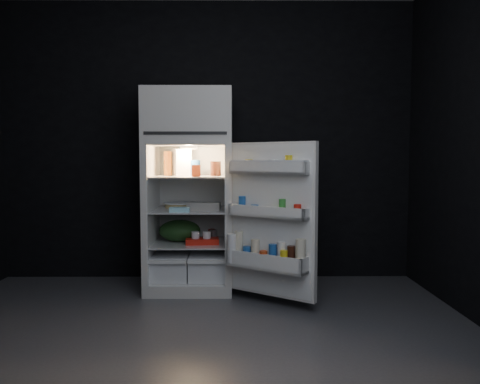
{
  "coord_description": "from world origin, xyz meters",
  "views": [
    {
      "loc": [
        0.29,
        -2.92,
        1.18
      ],
      "look_at": [
        0.32,
        1.0,
        0.9
      ],
      "focal_mm": 35.0,
      "sensor_mm": 36.0,
      "label": 1
    }
  ],
  "objects_px": {
    "refrigerator": "(190,183)",
    "fridge_door": "(270,222)",
    "egg_carton": "(204,206)",
    "yogurt_tray": "(202,241)",
    "milk_jug": "(181,162)"
  },
  "relations": [
    {
      "from": "egg_carton",
      "to": "fridge_door",
      "type": "bearing_deg",
      "value": -34.17
    },
    {
      "from": "refrigerator",
      "to": "fridge_door",
      "type": "height_order",
      "value": "refrigerator"
    },
    {
      "from": "fridge_door",
      "to": "yogurt_tray",
      "type": "height_order",
      "value": "fridge_door"
    },
    {
      "from": "refrigerator",
      "to": "egg_carton",
      "type": "bearing_deg",
      "value": -46.26
    },
    {
      "from": "fridge_door",
      "to": "refrigerator",
      "type": "bearing_deg",
      "value": 139.1
    },
    {
      "from": "milk_jug",
      "to": "refrigerator",
      "type": "bearing_deg",
      "value": -43.15
    },
    {
      "from": "refrigerator",
      "to": "yogurt_tray",
      "type": "distance_m",
      "value": 0.54
    },
    {
      "from": "fridge_door",
      "to": "milk_jug",
      "type": "xyz_separation_m",
      "value": [
        -0.77,
        0.62,
        0.47
      ]
    },
    {
      "from": "fridge_door",
      "to": "egg_carton",
      "type": "distance_m",
      "value": 0.72
    },
    {
      "from": "refrigerator",
      "to": "yogurt_tray",
      "type": "xyz_separation_m",
      "value": [
        0.12,
        -0.14,
        -0.5
      ]
    },
    {
      "from": "milk_jug",
      "to": "yogurt_tray",
      "type": "distance_m",
      "value": 0.74
    },
    {
      "from": "milk_jug",
      "to": "egg_carton",
      "type": "bearing_deg",
      "value": -62.11
    },
    {
      "from": "refrigerator",
      "to": "yogurt_tray",
      "type": "relative_size",
      "value": 6.15
    },
    {
      "from": "refrigerator",
      "to": "fridge_door",
      "type": "bearing_deg",
      "value": -40.9
    },
    {
      "from": "refrigerator",
      "to": "fridge_door",
      "type": "xyz_separation_m",
      "value": [
        0.69,
        -0.59,
        -0.28
      ]
    }
  ]
}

